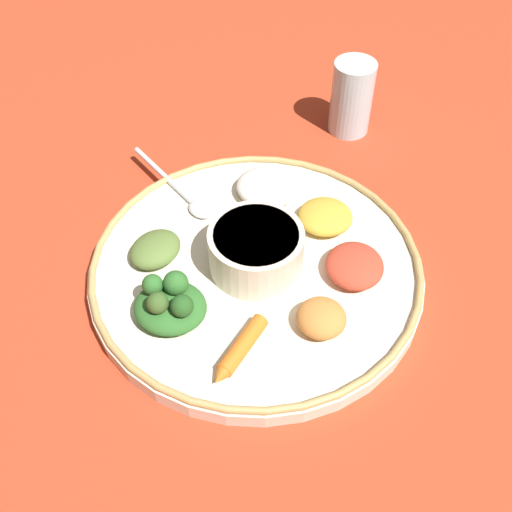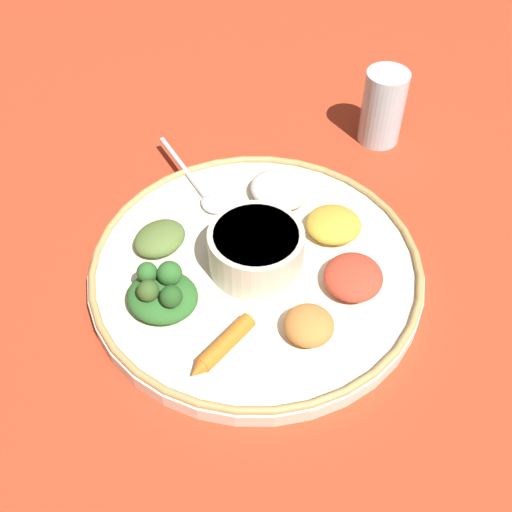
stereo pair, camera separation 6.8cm
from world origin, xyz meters
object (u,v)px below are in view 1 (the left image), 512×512
Objects in this scene: center_bowl at (256,249)px; spoon at (183,193)px; drinking_glass at (351,101)px; greens_pile at (170,304)px; carrot_near_spoon at (240,349)px.

center_bowl reaches higher than spoon.
greens_pile is at bearing 133.58° from drinking_glass.
center_bowl is at bearing -65.64° from greens_pile.
carrot_near_spoon is at bearing 158.24° from center_bowl.
drinking_glass is (0.34, -0.23, 0.02)m from carrot_near_spoon.
spoon is at bearing 24.51° from center_bowl.
center_bowl is 0.30m from drinking_glass.
carrot_near_spoon is (-0.11, 0.04, -0.02)m from center_bowl.
center_bowl is at bearing -21.76° from carrot_near_spoon.
spoon is at bearing 111.98° from drinking_glass.
spoon is at bearing -13.07° from greens_pile.
carrot_near_spoon reaches higher than spoon.
spoon is at bearing 3.94° from carrot_near_spoon.
center_bowl is 1.44× the size of carrot_near_spoon.
drinking_glass is at bearing -46.42° from greens_pile.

